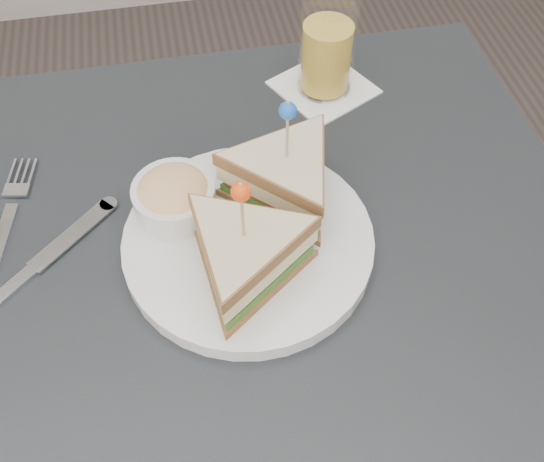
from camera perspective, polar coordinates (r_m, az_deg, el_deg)
The scene contains 6 objects.
ground_plane at distance 1.38m, azimuth -0.35°, elevation -20.79°, with size 3.50×3.50×0.00m, color #3F3833.
table at distance 0.76m, azimuth -0.60°, elevation -6.46°, with size 0.80×0.80×0.75m.
plate_meal at distance 0.67m, azimuth -1.80°, elevation 1.14°, with size 0.33×0.32×0.17m.
cutlery_fork at distance 0.80m, azimuth -23.59°, elevation 1.17°, with size 0.06×0.21×0.01m.
cutlery_knife at distance 0.74m, azimuth -21.03°, elevation -2.86°, with size 0.17×0.16×0.01m.
drink_set at distance 0.86m, azimuth 5.19°, elevation 16.77°, with size 0.16×0.16×0.15m.
Camera 1 is at (-0.07, -0.38, 1.33)m, focal length 40.00 mm.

